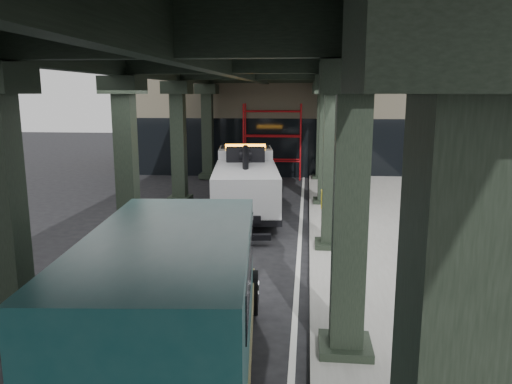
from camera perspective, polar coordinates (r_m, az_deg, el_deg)
The scene contains 8 objects.
ground at distance 13.01m, azimuth -2.81°, elevation -9.11°, with size 90.00×90.00×0.00m, color black.
sidewalk at distance 14.97m, azimuth 15.82°, elevation -6.49°, with size 5.00×40.00×0.15m, color gray.
lane_stripe at distance 14.76m, azimuth 4.96°, elevation -6.63°, with size 0.12×38.00×0.01m, color silver.
viaduct at distance 14.27m, azimuth -3.41°, elevation 14.99°, with size 7.40×32.00×6.40m.
building at distance 32.06m, azimuth 6.24°, elevation 10.19°, with size 22.00×10.00×8.00m, color #C6B793.
scaffolding at distance 26.87m, azimuth 1.90°, elevation 6.03°, with size 3.08×0.88×4.00m.
tow_truck at distance 19.28m, azimuth -1.19°, elevation 1.46°, with size 3.11×8.05×2.58m.
towed_van at distance 7.90m, azimuth -9.26°, elevation -12.37°, with size 2.99×6.46×2.54m.
Camera 1 is at (1.89, -12.06, 4.50)m, focal length 35.00 mm.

